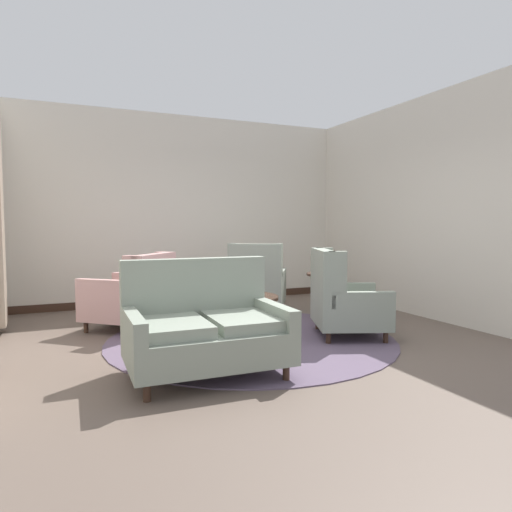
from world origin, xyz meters
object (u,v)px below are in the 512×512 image
object	(u,v)px
porcelain_vase	(244,285)
settee	(205,329)
armchair_back_corner	(258,285)
side_table	(326,292)
armchair_far_left	(342,300)
armchair_foreground_right	(134,297)
coffee_table	(241,305)

from	to	relation	value
porcelain_vase	settee	size ratio (longest dim) A/B	0.22
armchair_back_corner	side_table	xyz separation A→B (m)	(0.66, -0.81, -0.04)
armchair_far_left	armchair_foreground_right	size ratio (longest dim) A/B	0.87
armchair_back_corner	side_table	world-z (taller)	armchair_back_corner
armchair_foreground_right	side_table	distance (m)	2.54
porcelain_vase	armchair_far_left	xyz separation A→B (m)	(1.15, -0.24, -0.22)
coffee_table	armchair_foreground_right	size ratio (longest dim) A/B	0.68
porcelain_vase	settee	distance (m)	1.17
coffee_table	armchair_back_corner	xyz separation A→B (m)	(0.80, 1.34, 0.02)
porcelain_vase	armchair_foreground_right	world-z (taller)	armchair_foreground_right
side_table	armchair_far_left	bearing A→B (deg)	-109.83
armchair_back_corner	armchair_far_left	bearing A→B (deg)	135.05
armchair_far_left	armchair_foreground_right	distance (m)	2.58
coffee_table	settee	distance (m)	1.16
coffee_table	side_table	distance (m)	1.55
settee	armchair_foreground_right	bearing A→B (deg)	99.81
porcelain_vase	armchair_foreground_right	bearing A→B (deg)	132.00
porcelain_vase	side_table	distance (m)	1.56
armchair_far_left	armchair_foreground_right	bearing A→B (deg)	79.22
settee	side_table	world-z (taller)	settee
armchair_back_corner	side_table	distance (m)	1.04
armchair_foreground_right	armchair_far_left	bearing A→B (deg)	98.62
porcelain_vase	armchair_far_left	size ratio (longest dim) A/B	0.28
settee	armchair_foreground_right	xyz separation A→B (m)	(-0.30, 2.02, 0.01)
coffee_table	armchair_foreground_right	xyz separation A→B (m)	(-1.01, 1.11, -0.01)
armchair_far_left	side_table	size ratio (longest dim) A/B	1.64
coffee_table	side_table	world-z (taller)	side_table
armchair_foreground_right	settee	bearing A→B (deg)	49.44
settee	armchair_back_corner	size ratio (longest dim) A/B	1.22
armchair_foreground_right	armchair_back_corner	bearing A→B (deg)	138.20
armchair_foreground_right	porcelain_vase	bearing A→B (deg)	83.07
coffee_table	armchair_far_left	size ratio (longest dim) A/B	0.78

